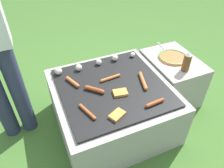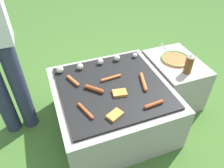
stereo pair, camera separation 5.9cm
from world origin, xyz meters
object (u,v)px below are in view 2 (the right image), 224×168
at_px(sausage_front_center, 85,111).
at_px(plate_colorful, 176,59).
at_px(fork_utensil, 166,49).
at_px(condiment_bottle, 189,64).

distance_m(sausage_front_center, plate_colorful, 0.93).
bearing_deg(fork_utensil, condiment_bottle, -94.46).
distance_m(condiment_bottle, fork_utensil, 0.37).
bearing_deg(condiment_bottle, sausage_front_center, -171.39).
xyz_separation_m(sausage_front_center, fork_utensil, (0.89, 0.49, -0.01)).
relative_size(sausage_front_center, condiment_bottle, 0.95).
xyz_separation_m(plate_colorful, fork_utensil, (0.01, 0.17, -0.01)).
bearing_deg(sausage_front_center, fork_utensil, 28.83).
bearing_deg(condiment_bottle, fork_utensil, 85.54).
relative_size(sausage_front_center, fork_utensil, 0.77).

